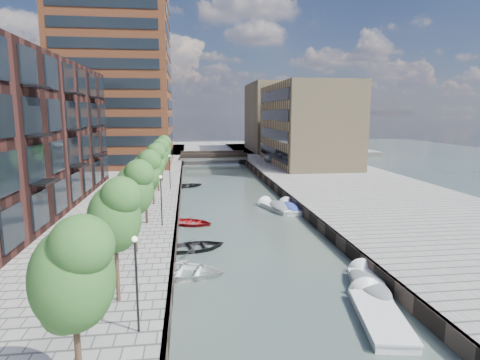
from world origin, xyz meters
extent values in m
plane|color=#38473F|center=(0.00, 40.00, 0.00)|extent=(300.00, 300.00, 0.00)
cube|color=gray|center=(16.00, 40.00, 0.50)|extent=(20.00, 140.00, 1.00)
cube|color=#332823|center=(-6.10, 40.00, 0.50)|extent=(0.25, 140.00, 1.00)
cube|color=#332823|center=(6.10, 40.00, 0.50)|extent=(0.25, 140.00, 1.00)
cube|color=gray|center=(0.00, 100.00, 0.50)|extent=(80.00, 40.00, 1.00)
cube|color=black|center=(-20.00, 30.00, 8.00)|extent=(8.00, 38.00, 14.00)
cube|color=brown|center=(-17.00, 65.00, 16.00)|extent=(18.00, 18.00, 30.00)
cube|color=#9F8861|center=(16.00, 62.00, 8.00)|extent=(12.00, 25.00, 14.00)
cube|color=#9F8861|center=(16.00, 88.00, 9.00)|extent=(12.00, 20.00, 16.00)
cube|color=gray|center=(0.00, 72.00, 1.30)|extent=(13.00, 6.00, 0.60)
cube|color=#332823|center=(0.00, 69.20, 1.90)|extent=(13.00, 0.40, 0.80)
cube|color=#332823|center=(0.00, 74.80, 1.90)|extent=(13.00, 0.40, 0.80)
cylinder|color=#382619|center=(-8.50, 4.00, 2.60)|extent=(0.20, 0.20, 3.20)
ellipsoid|color=#25551F|center=(-8.50, 4.00, 5.33)|extent=(2.50, 2.50, 3.25)
cylinder|color=#382619|center=(-8.50, 11.00, 2.60)|extent=(0.20, 0.20, 3.20)
ellipsoid|color=#25551F|center=(-8.50, 11.00, 5.33)|extent=(2.50, 2.50, 3.25)
cylinder|color=#382619|center=(-8.50, 18.00, 2.60)|extent=(0.20, 0.20, 3.20)
ellipsoid|color=#25551F|center=(-8.50, 18.00, 5.33)|extent=(2.50, 2.50, 3.25)
cylinder|color=#382619|center=(-8.50, 25.00, 2.60)|extent=(0.20, 0.20, 3.20)
ellipsoid|color=#25551F|center=(-8.50, 25.00, 5.33)|extent=(2.50, 2.50, 3.25)
cylinder|color=#382619|center=(-8.50, 32.00, 2.60)|extent=(0.20, 0.20, 3.20)
ellipsoid|color=#25551F|center=(-8.50, 32.00, 5.33)|extent=(2.50, 2.50, 3.25)
cylinder|color=#382619|center=(-8.50, 39.00, 2.60)|extent=(0.20, 0.20, 3.20)
ellipsoid|color=#25551F|center=(-8.50, 39.00, 5.33)|extent=(2.50, 2.50, 3.25)
cylinder|color=#382619|center=(-8.50, 46.00, 2.60)|extent=(0.20, 0.20, 3.20)
ellipsoid|color=#25551F|center=(-8.50, 46.00, 5.33)|extent=(2.50, 2.50, 3.25)
cylinder|color=black|center=(-7.20, 8.00, 3.00)|extent=(0.10, 0.10, 4.00)
sphere|color=#FFF2CC|center=(-7.20, 8.00, 5.00)|extent=(0.24, 0.24, 0.24)
cylinder|color=black|center=(-7.20, 24.00, 3.00)|extent=(0.10, 0.10, 4.00)
sphere|color=#FFF2CC|center=(-7.20, 24.00, 5.00)|extent=(0.24, 0.24, 0.24)
cylinder|color=black|center=(-7.20, 40.00, 3.00)|extent=(0.10, 0.10, 4.00)
sphere|color=#FFF2CC|center=(-7.20, 40.00, 5.00)|extent=(0.24, 0.24, 0.24)
imported|color=black|center=(-4.61, 20.72, 0.00)|extent=(5.08, 4.12, 0.93)
imported|color=maroon|center=(-4.95, 27.55, 0.00)|extent=(5.10, 4.49, 0.88)
imported|color=white|center=(-5.40, 15.89, 0.00)|extent=(5.74, 4.59, 1.06)
imported|color=black|center=(-5.09, 46.65, 0.00)|extent=(4.91, 4.23, 0.86)
cube|color=white|center=(4.97, 12.31, 0.05)|extent=(2.95, 4.99, 0.66)
cube|color=white|center=(4.97, 12.31, 0.41)|extent=(3.06, 5.11, 0.10)
cone|color=white|center=(5.61, 14.56, 0.10)|extent=(1.92, 1.36, 1.74)
ellipsoid|color=#595E61|center=(4.97, 12.31, 0.46)|extent=(2.74, 4.57, 0.57)
cube|color=silver|center=(4.01, 8.98, 0.06)|extent=(2.84, 5.41, 0.73)
cube|color=silver|center=(4.01, 8.98, 0.45)|extent=(2.95, 5.54, 0.11)
cone|color=silver|center=(4.50, 11.50, 0.11)|extent=(2.06, 1.35, 1.90)
cube|color=#BABAB8|center=(5.40, 31.45, 0.05)|extent=(1.95, 4.66, 0.65)
cube|color=#BABAB8|center=(5.40, 31.45, 0.40)|extent=(2.04, 4.76, 0.10)
cone|color=#BABAB8|center=(5.53, 33.73, 0.10)|extent=(1.74, 0.99, 1.69)
ellipsoid|color=#213398|center=(5.40, 31.45, 0.45)|extent=(1.83, 4.26, 0.56)
cube|color=silver|center=(4.23, 31.86, 0.05)|extent=(3.27, 5.16, 0.68)
cube|color=silver|center=(4.23, 31.86, 0.42)|extent=(3.38, 5.28, 0.11)
cone|color=silver|center=(3.44, 34.15, 0.11)|extent=(2.00, 1.48, 1.79)
ellipsoid|color=#595D61|center=(4.23, 31.86, 0.47)|extent=(3.03, 4.73, 0.59)
imported|color=silver|center=(10.01, 65.08, 1.67)|extent=(1.73, 4.01, 1.35)
camera|label=1|loc=(-5.01, -7.84, 9.98)|focal=30.00mm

